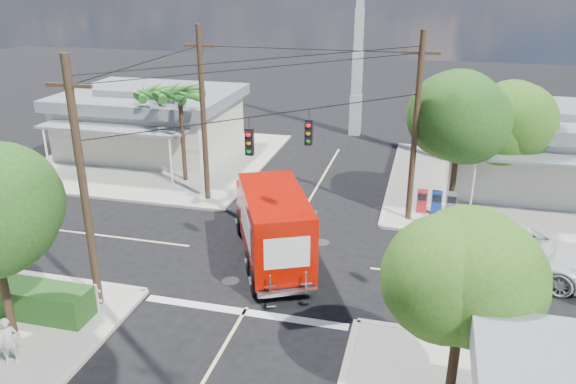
% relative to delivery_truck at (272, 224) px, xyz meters
% --- Properties ---
extents(ground, '(120.00, 120.00, 0.00)m').
position_rel_delivery_truck_xyz_m(ground, '(0.09, 0.25, -1.64)').
color(ground, black).
rests_on(ground, ground).
extents(sidewalk_ne, '(14.12, 14.12, 0.14)m').
position_rel_delivery_truck_xyz_m(sidewalk_ne, '(10.97, 11.13, -1.57)').
color(sidewalk_ne, '#9E998E').
rests_on(sidewalk_ne, ground).
extents(sidewalk_nw, '(14.12, 14.12, 0.14)m').
position_rel_delivery_truck_xyz_m(sidewalk_nw, '(-10.79, 11.13, -1.57)').
color(sidewalk_nw, '#9E998E').
rests_on(sidewalk_nw, ground).
extents(road_markings, '(32.00, 32.00, 0.01)m').
position_rel_delivery_truck_xyz_m(road_markings, '(0.09, -1.22, -1.64)').
color(road_markings, beige).
rests_on(road_markings, ground).
extents(building_ne, '(11.80, 10.20, 4.50)m').
position_rel_delivery_truck_xyz_m(building_ne, '(12.59, 12.22, 0.68)').
color(building_ne, silver).
rests_on(building_ne, sidewalk_ne).
extents(building_nw, '(10.80, 10.20, 4.30)m').
position_rel_delivery_truck_xyz_m(building_nw, '(-11.91, 12.71, 0.58)').
color(building_nw, beige).
rests_on(building_nw, sidewalk_nw).
extents(radio_tower, '(0.80, 0.80, 17.00)m').
position_rel_delivery_truck_xyz_m(radio_tower, '(0.59, 20.25, 4.00)').
color(radio_tower, silver).
rests_on(radio_tower, ground).
extents(tree_ne_front, '(4.21, 4.14, 6.66)m').
position_rel_delivery_truck_xyz_m(tree_ne_front, '(7.30, 7.01, 3.12)').
color(tree_ne_front, '#422D1C').
rests_on(tree_ne_front, sidewalk_ne).
extents(tree_ne_back, '(3.77, 3.66, 5.82)m').
position_rel_delivery_truck_xyz_m(tree_ne_back, '(9.90, 9.21, 2.54)').
color(tree_ne_back, '#422D1C').
rests_on(tree_ne_back, sidewalk_ne).
extents(tree_se, '(3.67, 3.54, 5.62)m').
position_rel_delivery_truck_xyz_m(tree_se, '(7.10, -6.99, 2.40)').
color(tree_se, '#422D1C').
rests_on(tree_se, sidewalk_se).
extents(palm_nw_front, '(3.01, 3.08, 5.59)m').
position_rel_delivery_truck_xyz_m(palm_nw_front, '(-7.41, 7.75, 3.40)').
color(palm_nw_front, '#422D1C').
rests_on(palm_nw_front, sidewalk_nw).
extents(palm_nw_back, '(3.01, 3.08, 5.19)m').
position_rel_delivery_truck_xyz_m(palm_nw_back, '(-9.41, 9.25, 3.03)').
color(palm_nw_back, '#422D1C').
rests_on(palm_nw_back, sidewalk_nw).
extents(utility_poles, '(12.00, 10.68, 9.00)m').
position_rel_delivery_truck_xyz_m(utility_poles, '(-1.49, 1.85, 3.03)').
color(utility_poles, '#473321').
rests_on(utility_poles, ground).
extents(picket_fence, '(5.94, 0.06, 1.00)m').
position_rel_delivery_truck_xyz_m(picket_fence, '(-7.71, -5.35, -0.96)').
color(picket_fence, silver).
rests_on(picket_fence, sidewalk_sw).
extents(hedge_sw, '(6.20, 1.20, 1.10)m').
position_rel_delivery_truck_xyz_m(hedge_sw, '(-7.91, -6.15, -0.95)').
color(hedge_sw, '#1C4814').
rests_on(hedge_sw, sidewalk_sw).
extents(vending_boxes, '(1.90, 0.50, 1.10)m').
position_rel_delivery_truck_xyz_m(vending_boxes, '(6.59, 6.45, -0.95)').
color(vending_boxes, red).
rests_on(vending_boxes, sidewalk_ne).
extents(delivery_truck, '(5.11, 7.69, 3.23)m').
position_rel_delivery_truck_xyz_m(delivery_truck, '(0.00, 0.00, 0.00)').
color(delivery_truck, black).
rests_on(delivery_truck, ground).
extents(parked_car, '(6.78, 4.67, 1.72)m').
position_rel_delivery_truck_xyz_m(parked_car, '(9.85, 1.63, -0.78)').
color(parked_car, silver).
rests_on(parked_car, ground).
extents(pedestrian, '(0.68, 0.63, 1.55)m').
position_rel_delivery_truck_xyz_m(pedestrian, '(-5.83, -8.60, -0.73)').
color(pedestrian, beige).
rests_on(pedestrian, sidewalk_sw).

